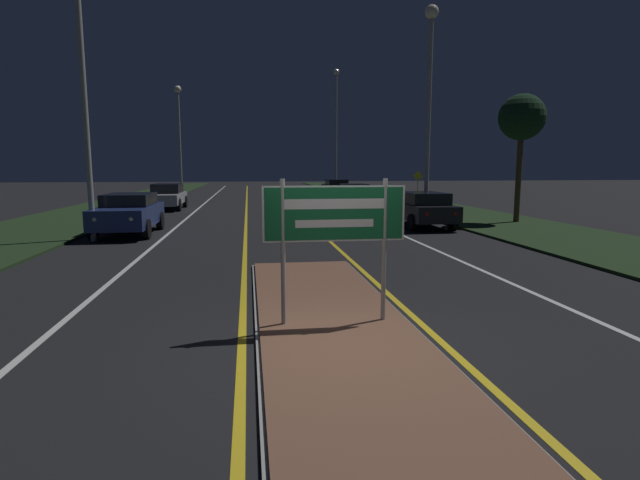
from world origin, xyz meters
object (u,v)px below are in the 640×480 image
Objects in this scene: streetlight_right_near at (430,81)px; car_receding_0 at (422,208)px; streetlight_left_near at (80,41)px; car_receding_2 at (336,187)px; streetlight_left_far at (179,123)px; car_approaching_0 at (129,213)px; car_approaching_1 at (167,196)px; highway_sign at (334,221)px; warning_sign at (418,185)px; streetlight_right_far at (336,118)px; car_receding_1 at (354,194)px.

streetlight_right_near is 5.20m from car_receding_0.
streetlight_left_near is 2.05× the size of car_receding_2.
car_receding_0 is at bearing -60.82° from streetlight_left_far.
car_approaching_0 reaches higher than car_receding_0.
car_approaching_1 is (-12.10, 9.70, -5.12)m from streetlight_right_near.
streetlight_right_near is (12.53, 3.02, -0.44)m from streetlight_left_near.
highway_sign is at bearing -75.40° from car_approaching_1.
car_receding_2 is 2.09× the size of warning_sign.
warning_sign is at bearing 37.63° from streetlight_left_near.
warning_sign reaches higher than car_receding_2.
car_approaching_0 is at bearing 115.56° from highway_sign.
streetlight_left_far reaches higher than car_receding_2.
streetlight_right_far is at bearing 80.47° from car_receding_2.
warning_sign is (3.33, -2.76, 0.64)m from car_receding_1.
car_approaching_0 reaches higher than car_receding_2.
car_approaching_1 is at bearing -86.68° from streetlight_left_far.
highway_sign is 0.24× the size of streetlight_left_near.
streetlight_right_far reaches higher than warning_sign.
streetlight_right_near reaches higher than car_approaching_0.
streetlight_left_far is at bearing 140.26° from warning_sign.
highway_sign is 23.48m from car_approaching_1.
streetlight_left_far is 20.58m from warning_sign.
highway_sign reaches higher than warning_sign.
car_receding_0 is at bearing -41.50° from car_approaching_1.
warning_sign is at bearing 67.85° from highway_sign.
streetlight_left_far reaches higher than car_approaching_0.
highway_sign reaches higher than car_receding_0.
car_receding_1 is 0.94× the size of car_approaching_1.
car_receding_0 is (-0.76, -24.74, -5.97)m from streetlight_right_far.
car_receding_2 is at bearing 43.92° from car_approaching_1.
streetlight_left_far is at bearing 140.23° from car_receding_1.
highway_sign is at bearing -64.44° from car_approaching_0.
highway_sign is at bearing -79.18° from streetlight_left_far.
streetlight_right_far is at bearing 11.05° from streetlight_left_far.
warning_sign is at bearing -39.74° from streetlight_left_far.
car_approaching_1 is at bearing -130.88° from streetlight_right_far.
streetlight_right_near is 2.01× the size of car_receding_2.
car_receding_2 reaches higher than car_receding_0.
highway_sign reaches higher than car_receding_2.
streetlight_left_far is 1.99× the size of car_approaching_0.
streetlight_right_far is at bearing 98.46° from warning_sign.
car_receding_2 is 25.42m from car_approaching_0.
highway_sign is at bearing -57.54° from streetlight_left_near.
streetlight_left_near is at bearing -142.37° from warning_sign.
car_receding_2 is at bearing 89.25° from car_receding_0.
highway_sign is at bearing -102.68° from car_receding_1.
streetlight_left_near is 1.98× the size of car_approaching_1.
car_receding_1 is 11.55m from car_approaching_1.
car_receding_1 is at bearing 8.71° from car_approaching_1.
warning_sign reaches higher than car_approaching_1.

